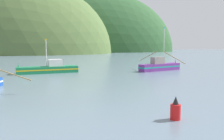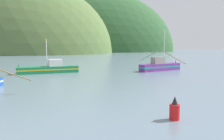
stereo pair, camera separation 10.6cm
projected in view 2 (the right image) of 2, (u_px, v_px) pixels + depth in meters
hill_far_right at (30, 51)px, 232.85m from camera, size 109.22×87.38×90.46m
hill_far_left at (32, 53)px, 147.44m from camera, size 102.54×82.03×89.06m
hill_far_center at (107, 51)px, 208.88m from camera, size 120.54×96.43×100.79m
fishing_boat_green at (49, 69)px, 38.51m from camera, size 10.19×4.26×5.65m
fishing_boat_purple at (160, 66)px, 42.16m from camera, size 9.00×10.50×7.90m
channel_buoy at (175, 110)px, 13.94m from camera, size 0.62×0.62×1.44m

